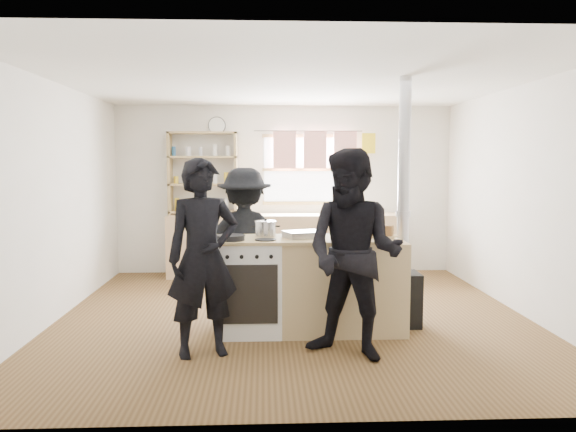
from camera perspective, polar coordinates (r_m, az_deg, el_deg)
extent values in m
cube|color=brown|center=(6.17, 0.54, -10.18)|extent=(5.00, 5.00, 0.01)
cube|color=tan|center=(8.25, -0.29, -2.95)|extent=(3.40, 0.55, 0.90)
cube|color=tan|center=(8.35, -8.58, 0.44)|extent=(1.00, 0.28, 0.03)
cube|color=tan|center=(8.32, -8.62, 3.19)|extent=(1.00, 0.28, 0.03)
cube|color=tan|center=(8.32, -8.66, 5.94)|extent=(1.00, 0.28, 0.03)
cube|color=tan|center=(8.33, -8.69, 8.35)|extent=(1.00, 0.28, 0.03)
cube|color=tan|center=(8.38, -11.91, 4.27)|extent=(0.04, 0.28, 1.20)
cube|color=tan|center=(8.28, -5.32, 4.36)|extent=(0.04, 0.28, 1.20)
cylinder|color=silver|center=(8.24, 4.91, 1.20)|extent=(0.10, 0.10, 0.29)
cube|color=white|center=(5.52, -3.86, -7.20)|extent=(0.60, 0.60, 0.90)
cube|color=tan|center=(5.57, 5.51, -7.09)|extent=(1.20, 0.60, 0.90)
cube|color=tan|center=(5.44, 0.86, -2.39)|extent=(1.84, 0.64, 0.03)
cylinder|color=black|center=(5.30, -5.87, -2.20)|extent=(0.36, 0.36, 0.05)
cylinder|color=#2A5F20|center=(5.29, -5.88, -2.04)|extent=(0.24, 0.24, 0.02)
cube|color=silver|center=(5.45, 1.57, -1.88)|extent=(0.42, 0.36, 0.06)
cube|color=brown|center=(5.45, 1.57, -1.67)|extent=(0.36, 0.31, 0.02)
cylinder|color=#B7B7BA|center=(5.55, -2.28, -1.35)|extent=(0.21, 0.21, 0.14)
cylinder|color=#B7B7BA|center=(5.54, -2.28, -0.56)|extent=(0.21, 0.21, 0.01)
sphere|color=black|center=(5.54, -2.28, -0.42)|extent=(0.03, 0.03, 0.03)
cylinder|color=#B0B0B3|center=(5.61, 7.19, -1.17)|extent=(0.26, 0.26, 0.17)
cylinder|color=#B0B0B3|center=(5.60, 7.20, -0.26)|extent=(0.27, 0.27, 0.01)
sphere|color=black|center=(5.60, 7.20, -0.12)|extent=(0.03, 0.03, 0.03)
cube|color=tan|center=(5.54, 9.45, -2.06)|extent=(0.34, 0.29, 0.02)
cube|color=olive|center=(5.54, 9.46, -1.44)|extent=(0.25, 0.19, 0.10)
cube|color=black|center=(5.89, 11.46, -8.27)|extent=(0.35, 0.35, 0.54)
cylinder|color=#ADADB2|center=(5.72, 11.70, 3.99)|extent=(0.12, 0.12, 1.96)
imported|color=black|center=(4.85, -8.62, -4.21)|extent=(0.72, 0.58, 1.70)
imported|color=black|center=(4.75, 6.69, -3.90)|extent=(1.08, 1.01, 1.78)
imported|color=black|center=(6.28, -4.44, -2.40)|extent=(1.04, 0.60, 1.60)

